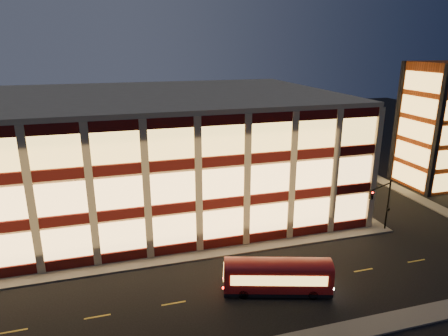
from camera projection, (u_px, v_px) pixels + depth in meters
name	position (u px, v px, depth m)	size (l,w,h in m)	color
ground	(184.00, 263.00, 38.80)	(200.00, 200.00, 0.00)	black
sidewalk_office_south	(152.00, 262.00, 38.89)	(54.00, 2.00, 0.15)	#514F4C
sidewalk_office_east	(313.00, 184.00, 60.48)	(2.00, 30.00, 0.15)	#514F4C
sidewalk_tower_west	(375.00, 177.00, 63.41)	(2.00, 30.00, 0.15)	#514F4C
office_building	(135.00, 150.00, 51.36)	(50.45, 30.45, 14.50)	tan
stair_tower	(439.00, 126.00, 57.71)	(8.60, 8.60, 18.00)	#8C3814
traffic_signal_far	(382.00, 199.00, 43.70)	(3.79, 1.87, 6.00)	black
trolley_bus	(277.00, 274.00, 33.81)	(9.34, 4.83, 3.07)	maroon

